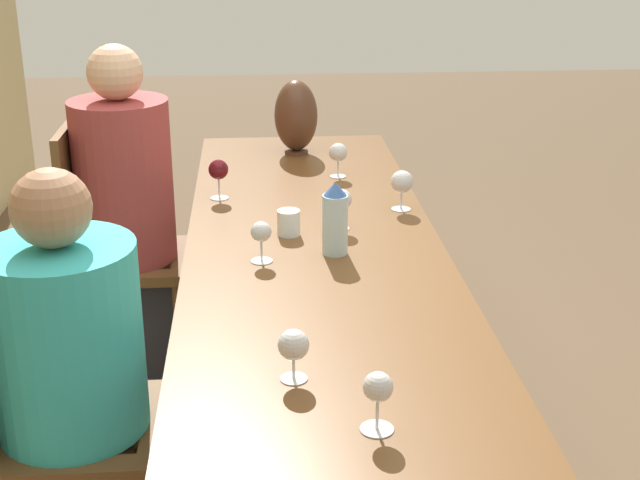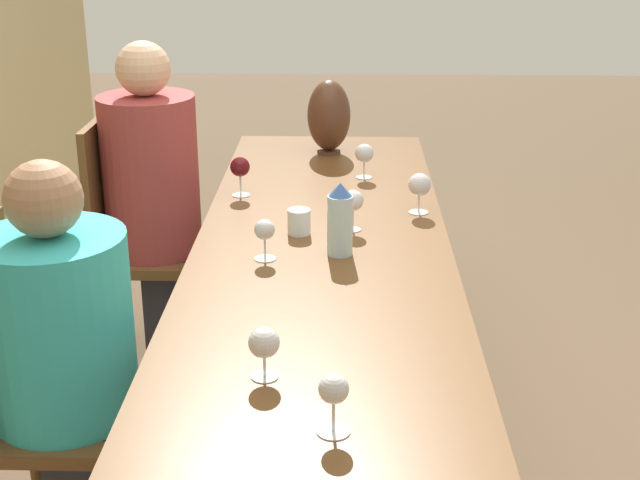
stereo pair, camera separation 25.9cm
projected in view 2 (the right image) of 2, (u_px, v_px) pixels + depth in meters
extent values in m
plane|color=brown|center=(322.00, 446.00, 3.08)|extent=(14.00, 14.00, 0.00)
cube|color=brown|center=(322.00, 253.00, 2.82)|extent=(2.82, 0.82, 0.04)
cylinder|color=brown|center=(395.00, 223.00, 4.17)|extent=(0.07, 0.07, 0.70)
cylinder|color=brown|center=(263.00, 222.00, 4.19)|extent=(0.07, 0.07, 0.70)
cylinder|color=silver|center=(340.00, 225.00, 2.73)|extent=(0.08, 0.08, 0.19)
cone|color=#33599E|center=(340.00, 189.00, 2.69)|extent=(0.07, 0.07, 0.04)
cylinder|color=silver|center=(299.00, 222.00, 2.92)|extent=(0.08, 0.08, 0.08)
cylinder|color=#4C2D1E|center=(328.00, 151.00, 3.86)|extent=(0.10, 0.10, 0.01)
ellipsoid|color=#4C2D1E|center=(328.00, 115.00, 3.80)|extent=(0.18, 0.18, 0.30)
cylinder|color=silver|center=(265.00, 376.00, 2.05)|extent=(0.06, 0.06, 0.00)
cylinder|color=silver|center=(265.00, 365.00, 2.04)|extent=(0.01, 0.01, 0.06)
sphere|color=silver|center=(264.00, 343.00, 2.02)|extent=(0.07, 0.07, 0.07)
cylinder|color=silver|center=(241.00, 195.00, 3.31)|extent=(0.07, 0.07, 0.00)
cylinder|color=silver|center=(241.00, 185.00, 3.30)|extent=(0.01, 0.01, 0.08)
sphere|color=#510C14|center=(240.00, 167.00, 3.27)|extent=(0.07, 0.07, 0.07)
cylinder|color=silver|center=(353.00, 230.00, 2.96)|extent=(0.06, 0.06, 0.00)
cylinder|color=silver|center=(353.00, 219.00, 2.95)|extent=(0.01, 0.01, 0.07)
sphere|color=silver|center=(353.00, 200.00, 2.93)|extent=(0.07, 0.07, 0.07)
cylinder|color=silver|center=(364.00, 177.00, 3.52)|extent=(0.06, 0.06, 0.00)
cylinder|color=silver|center=(364.00, 169.00, 3.51)|extent=(0.01, 0.01, 0.07)
sphere|color=silver|center=(364.00, 153.00, 3.49)|extent=(0.07, 0.07, 0.07)
cylinder|color=silver|center=(265.00, 259.00, 2.72)|extent=(0.07, 0.07, 0.00)
cylinder|color=silver|center=(265.00, 248.00, 2.71)|extent=(0.01, 0.01, 0.07)
sphere|color=silver|center=(265.00, 229.00, 2.69)|extent=(0.06, 0.06, 0.06)
cylinder|color=silver|center=(418.00, 212.00, 3.13)|extent=(0.07, 0.07, 0.00)
cylinder|color=silver|center=(419.00, 203.00, 3.12)|extent=(0.01, 0.01, 0.07)
sphere|color=silver|center=(420.00, 185.00, 3.09)|extent=(0.08, 0.08, 0.08)
cylinder|color=silver|center=(333.00, 431.00, 1.84)|extent=(0.07, 0.07, 0.00)
cylinder|color=silver|center=(333.00, 416.00, 1.83)|extent=(0.01, 0.01, 0.07)
sphere|color=silver|center=(334.00, 389.00, 1.80)|extent=(0.06, 0.06, 0.06)
cube|color=brown|center=(69.00, 416.00, 2.43)|extent=(0.44, 0.44, 0.04)
cylinder|color=brown|center=(157.00, 450.00, 2.69)|extent=(0.04, 0.04, 0.43)
cylinder|color=brown|center=(33.00, 448.00, 2.70)|extent=(0.04, 0.04, 0.43)
cube|color=brown|center=(156.00, 254.00, 3.54)|extent=(0.44, 0.44, 0.04)
cube|color=brown|center=(100.00, 187.00, 3.45)|extent=(0.40, 0.03, 0.52)
cylinder|color=brown|center=(199.00, 329.00, 3.44)|extent=(0.04, 0.04, 0.43)
cylinder|color=brown|center=(213.00, 289.00, 3.80)|extent=(0.04, 0.04, 0.43)
cylinder|color=brown|center=(102.00, 328.00, 3.45)|extent=(0.04, 0.04, 0.43)
cylinder|color=brown|center=(125.00, 288.00, 3.81)|extent=(0.04, 0.04, 0.43)
cylinder|color=#33B7BC|center=(58.00, 326.00, 2.33)|extent=(0.39, 0.39, 0.51)
sphere|color=#9E7051|center=(43.00, 199.00, 2.21)|extent=(0.20, 0.20, 0.20)
cube|color=#2D2D38|center=(176.00, 303.00, 3.62)|extent=(0.28, 0.20, 0.47)
cylinder|color=#993838|center=(151.00, 175.00, 3.42)|extent=(0.37, 0.37, 0.62)
sphere|color=#D6A884|center=(143.00, 68.00, 3.28)|extent=(0.20, 0.20, 0.20)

